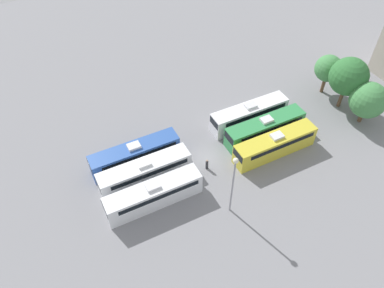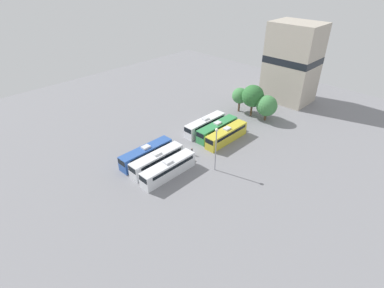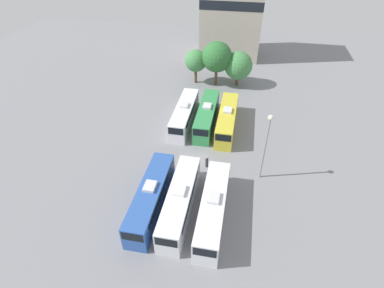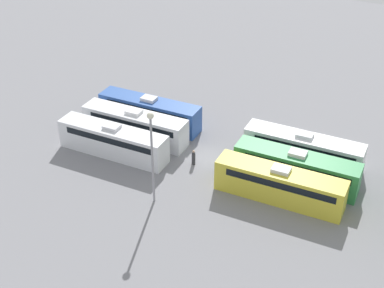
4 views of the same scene
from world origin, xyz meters
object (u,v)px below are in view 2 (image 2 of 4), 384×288
at_px(bus_5, 227,135).
at_px(light_pole, 216,143).
at_px(bus_1, 157,160).
at_px(bus_3, 205,124).
at_px(tree_1, 253,96).
at_px(depot_building, 292,63).
at_px(tree_2, 267,106).
at_px(bus_4, 217,129).
at_px(bus_2, 168,168).
at_px(bus_0, 147,154).
at_px(tree_0, 240,96).
at_px(worker_person, 192,152).

xyz_separation_m(bus_5, light_pole, (5.13, -9.90, 4.35)).
bearing_deg(bus_1, bus_3, 100.35).
xyz_separation_m(light_pole, tree_1, (-8.62, 24.34, -0.61)).
xyz_separation_m(bus_5, depot_building, (-2.32, 30.35, 8.94)).
height_order(bus_1, tree_2, tree_2).
bearing_deg(bus_4, depot_building, 88.42).
bearing_deg(bus_1, bus_2, -5.65).
distance_m(bus_1, bus_5, 17.27).
distance_m(bus_0, depot_building, 48.35).
distance_m(bus_0, tree_1, 31.78).
bearing_deg(tree_1, tree_0, 179.33).
distance_m(bus_0, tree_2, 32.65).
relative_size(worker_person, light_pole, 0.18).
distance_m(bus_1, bus_2, 3.63).
bearing_deg(tree_0, tree_1, -0.67).
xyz_separation_m(bus_1, depot_building, (1.09, 47.28, 8.94)).
bearing_deg(bus_3, bus_2, -68.95).
bearing_deg(tree_2, depot_building, 100.32).
bearing_deg(tree_1, bus_0, -95.71).
xyz_separation_m(bus_3, bus_5, (6.55, -0.27, 0.00)).
distance_m(bus_1, tree_1, 31.58).
height_order(bus_2, worker_person, bus_2).
bearing_deg(worker_person, bus_1, -103.06).
bearing_deg(bus_1, tree_2, 82.96).
xyz_separation_m(bus_2, light_pole, (4.93, 7.38, 4.35)).
xyz_separation_m(bus_0, worker_person, (4.99, 7.71, -0.90)).
height_order(light_pole, tree_2, light_pole).
bearing_deg(tree_2, worker_person, -95.09).
xyz_separation_m(bus_5, tree_2, (0.51, 14.82, 2.24)).
bearing_deg(worker_person, bus_5, 79.99).
height_order(bus_2, bus_3, same).
bearing_deg(depot_building, bus_2, -86.97).
bearing_deg(tree_1, depot_building, 85.81).
height_order(bus_5, light_pole, light_pole).
bearing_deg(tree_0, bus_1, -82.80).
bearing_deg(light_pole, bus_5, 117.39).
xyz_separation_m(bus_4, tree_0, (-4.24, 13.90, 2.69)).
bearing_deg(bus_0, bus_1, 0.72).
xyz_separation_m(light_pole, tree_2, (-4.62, 24.72, -2.10)).
bearing_deg(tree_0, bus_5, -63.00).
bearing_deg(bus_0, worker_person, 57.06).
bearing_deg(depot_building, tree_0, -107.68).
relative_size(bus_0, tree_2, 1.80).
height_order(bus_4, tree_2, tree_2).
height_order(bus_3, tree_0, tree_0).
bearing_deg(bus_1, worker_person, 76.94).
distance_m(bus_3, tree_1, 14.97).
height_order(bus_0, bus_5, same).
relative_size(bus_2, bus_5, 1.00).
relative_size(worker_person, tree_1, 0.20).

